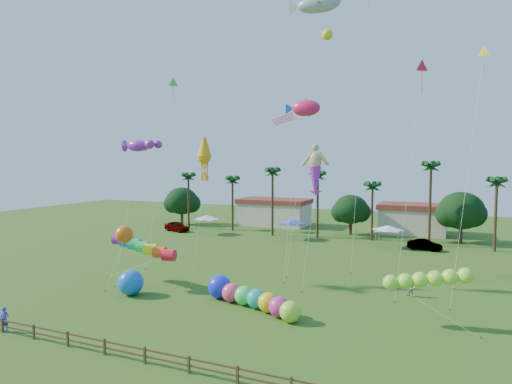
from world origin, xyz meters
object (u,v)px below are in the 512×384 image
at_px(spectator_b, 411,288).
at_px(blue_ball, 131,283).
at_px(caterpillar_inflatable, 249,297).
at_px(car_b, 425,245).
at_px(spectator_a, 4,319).
at_px(car_a, 177,226).

bearing_deg(spectator_b, blue_ball, -125.02).
bearing_deg(blue_ball, caterpillar_inflatable, 5.96).
distance_m(spectator_b, blue_ball, 24.37).
bearing_deg(spectator_b, car_b, 123.07).
bearing_deg(spectator_a, car_a, 82.45).
distance_m(caterpillar_inflatable, blue_ball, 10.99).
relative_size(car_b, blue_ball, 1.91).
bearing_deg(spectator_a, spectator_b, 12.38).
distance_m(car_b, blue_ball, 38.76).
xyz_separation_m(car_a, spectator_b, (39.09, -22.71, -0.02)).
bearing_deg(spectator_a, blue_ball, 51.09).
xyz_separation_m(spectator_b, blue_ball, (-22.50, -9.35, 0.32)).
distance_m(car_b, spectator_a, 48.81).
relative_size(car_a, blue_ball, 2.16).
relative_size(car_b, spectator_b, 2.67).
bearing_deg(car_b, car_a, 101.83).
distance_m(car_b, caterpillar_inflatable, 32.63).
bearing_deg(caterpillar_inflatable, car_a, 152.98).
relative_size(spectator_b, caterpillar_inflatable, 0.17).
xyz_separation_m(spectator_b, caterpillar_inflatable, (-11.58, -8.21, 0.05)).
height_order(spectator_a, blue_ball, blue_ball).
bearing_deg(car_a, caterpillar_inflatable, -120.78).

